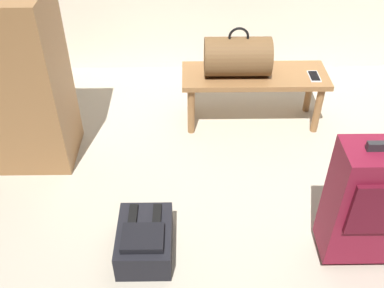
{
  "coord_description": "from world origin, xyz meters",
  "views": [
    {
      "loc": [
        -0.52,
        -1.91,
        1.93
      ],
      "look_at": [
        -0.49,
        0.17,
        0.25
      ],
      "focal_mm": 41.43,
      "sensor_mm": 36.0,
      "label": 1
    }
  ],
  "objects_px": {
    "suitcase_upright_burgundy": "(374,202)",
    "side_cabinet": "(16,83)",
    "cell_phone": "(314,76)",
    "backpack_dark": "(145,240)",
    "duffel_bag_brown": "(237,56)",
    "bench": "(254,81)"
  },
  "relations": [
    {
      "from": "cell_phone",
      "to": "backpack_dark",
      "type": "height_order",
      "value": "cell_phone"
    },
    {
      "from": "suitcase_upright_burgundy",
      "to": "side_cabinet",
      "type": "distance_m",
      "value": 2.09
    },
    {
      "from": "suitcase_upright_burgundy",
      "to": "backpack_dark",
      "type": "bearing_deg",
      "value": 178.85
    },
    {
      "from": "bench",
      "to": "duffel_bag_brown",
      "type": "height_order",
      "value": "duffel_bag_brown"
    },
    {
      "from": "duffel_bag_brown",
      "to": "cell_phone",
      "type": "bearing_deg",
      "value": -5.41
    },
    {
      "from": "duffel_bag_brown",
      "to": "suitcase_upright_burgundy",
      "type": "distance_m",
      "value": 1.33
    },
    {
      "from": "cell_phone",
      "to": "side_cabinet",
      "type": "height_order",
      "value": "side_cabinet"
    },
    {
      "from": "cell_phone",
      "to": "backpack_dark",
      "type": "bearing_deg",
      "value": -133.96
    },
    {
      "from": "backpack_dark",
      "to": "side_cabinet",
      "type": "bearing_deg",
      "value": 134.0
    },
    {
      "from": "bench",
      "to": "backpack_dark",
      "type": "relative_size",
      "value": 2.63
    },
    {
      "from": "suitcase_upright_burgundy",
      "to": "backpack_dark",
      "type": "height_order",
      "value": "suitcase_upright_burgundy"
    },
    {
      "from": "suitcase_upright_burgundy",
      "to": "backpack_dark",
      "type": "xyz_separation_m",
      "value": [
        -1.12,
        0.02,
        -0.29
      ]
    },
    {
      "from": "duffel_bag_brown",
      "to": "side_cabinet",
      "type": "relative_size",
      "value": 0.4
    },
    {
      "from": "side_cabinet",
      "to": "cell_phone",
      "type": "bearing_deg",
      "value": 9.28
    },
    {
      "from": "bench",
      "to": "side_cabinet",
      "type": "xyz_separation_m",
      "value": [
        -1.49,
        -0.36,
        0.22
      ]
    },
    {
      "from": "bench",
      "to": "side_cabinet",
      "type": "bearing_deg",
      "value": -166.5
    },
    {
      "from": "backpack_dark",
      "to": "duffel_bag_brown",
      "type": "bearing_deg",
      "value": 64.4
    },
    {
      "from": "backpack_dark",
      "to": "suitcase_upright_burgundy",
      "type": "bearing_deg",
      "value": -1.15
    },
    {
      "from": "bench",
      "to": "cell_phone",
      "type": "xyz_separation_m",
      "value": [
        0.4,
        -0.05,
        0.07
      ]
    },
    {
      "from": "cell_phone",
      "to": "bench",
      "type": "bearing_deg",
      "value": 172.83
    },
    {
      "from": "bench",
      "to": "suitcase_upright_burgundy",
      "type": "xyz_separation_m",
      "value": [
        0.42,
        -1.2,
        0.05
      ]
    },
    {
      "from": "cell_phone",
      "to": "side_cabinet",
      "type": "relative_size",
      "value": 0.13
    }
  ]
}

